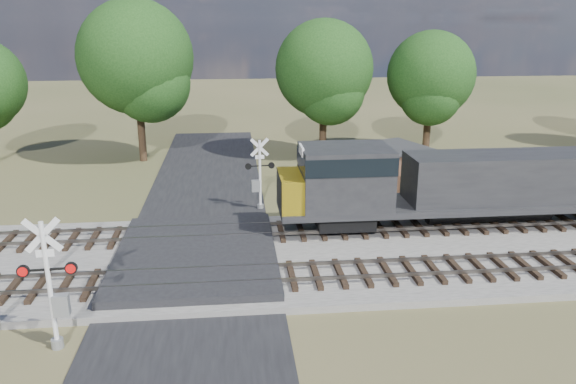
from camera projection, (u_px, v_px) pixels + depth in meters
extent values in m
plane|color=#3E4726|center=(196.00, 268.00, 24.54)|extent=(160.00, 160.00, 0.00)
cube|color=gray|center=(415.00, 251.00, 25.94)|extent=(140.00, 10.00, 0.30)
cube|color=black|center=(196.00, 267.00, 24.53)|extent=(7.00, 60.00, 0.08)
cube|color=#262628|center=(197.00, 256.00, 24.93)|extent=(7.00, 9.00, 0.62)
cube|color=black|center=(243.00, 278.00, 22.72)|extent=(44.00, 2.60, 0.18)
cube|color=#5D5750|center=(441.00, 273.00, 22.76)|extent=(140.00, 0.08, 0.15)
cube|color=#5D5750|center=(429.00, 259.00, 24.13)|extent=(140.00, 0.08, 0.15)
cube|color=black|center=(240.00, 233.00, 27.47)|extent=(44.00, 2.60, 0.18)
cube|color=#5D5750|center=(404.00, 229.00, 27.51)|extent=(140.00, 0.08, 0.15)
cube|color=#5D5750|center=(396.00, 219.00, 28.88)|extent=(140.00, 0.08, 0.15)
cylinder|color=silver|center=(50.00, 287.00, 17.93)|extent=(0.16, 0.16, 4.45)
cylinder|color=gray|center=(57.00, 343.00, 18.54)|extent=(0.40, 0.40, 0.33)
cube|color=silver|center=(42.00, 235.00, 17.41)|extent=(1.16, 0.11, 1.16)
cube|color=silver|center=(42.00, 235.00, 17.41)|extent=(1.16, 0.11, 1.16)
cube|color=silver|center=(45.00, 253.00, 17.59)|extent=(0.56, 0.07, 0.24)
cube|color=black|center=(47.00, 270.00, 17.75)|extent=(1.78, 0.17, 0.07)
cylinder|color=red|center=(23.00, 271.00, 17.64)|extent=(0.41, 0.13, 0.40)
cylinder|color=red|center=(71.00, 268.00, 17.86)|extent=(0.41, 0.13, 0.40)
cube|color=gray|center=(61.00, 305.00, 18.17)|extent=(0.52, 0.36, 0.72)
cylinder|color=silver|center=(260.00, 175.00, 31.46)|extent=(0.14, 0.14, 4.03)
cylinder|color=gray|center=(261.00, 207.00, 32.01)|extent=(0.36, 0.36, 0.30)
cube|color=silver|center=(260.00, 147.00, 30.99)|extent=(1.05, 0.12, 1.05)
cube|color=silver|center=(260.00, 147.00, 30.99)|extent=(1.05, 0.12, 1.05)
cube|color=silver|center=(260.00, 157.00, 31.15)|extent=(0.50, 0.07, 0.22)
cube|color=black|center=(260.00, 166.00, 31.30)|extent=(1.61, 0.19, 0.06)
cylinder|color=red|center=(271.00, 165.00, 31.41)|extent=(0.37, 0.13, 0.36)
cylinder|color=red|center=(248.00, 166.00, 31.19)|extent=(0.37, 0.13, 0.36)
cube|color=gray|center=(256.00, 186.00, 31.60)|extent=(0.48, 0.34, 0.65)
cube|color=#4D2F21|center=(390.00, 169.00, 35.57)|extent=(4.74, 4.74, 2.59)
cube|color=#2B2B2E|center=(391.00, 148.00, 35.16)|extent=(5.21, 5.21, 0.18)
cylinder|color=black|center=(141.00, 122.00, 42.12)|extent=(0.56, 0.56, 5.96)
sphere|color=black|center=(136.00, 57.00, 40.70)|extent=(8.34, 8.34, 8.34)
cylinder|color=black|center=(323.00, 124.00, 43.32)|extent=(0.56, 0.56, 5.25)
sphere|color=black|center=(324.00, 69.00, 42.08)|extent=(7.35, 7.35, 7.35)
cylinder|color=black|center=(427.00, 124.00, 44.48)|extent=(0.56, 0.56, 4.82)
sphere|color=black|center=(431.00, 75.00, 43.33)|extent=(6.75, 6.75, 6.75)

